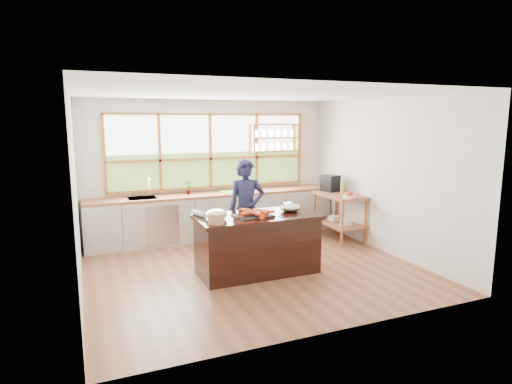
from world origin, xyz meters
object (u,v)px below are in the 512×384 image
island (257,244)px  espresso_machine (330,183)px  wicker_basket (216,219)px  cook (246,210)px

island → espresso_machine: espresso_machine is taller
espresso_machine → wicker_basket: 3.39m
island → wicker_basket: size_ratio=8.18×
cook → espresso_machine: (2.09, 0.75, 0.22)m
cook → wicker_basket: 1.28m
cook → island: bearing=-87.5°
cook → wicker_basket: cook is taller
wicker_basket → espresso_machine: bearing=30.5°
island → wicker_basket: (-0.73, -0.28, 0.52)m
wicker_basket → cook: bearing=49.7°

